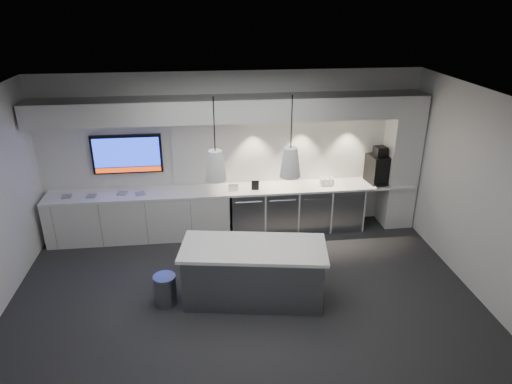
{
  "coord_description": "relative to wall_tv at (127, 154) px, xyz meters",
  "views": [
    {
      "loc": [
        -0.49,
        -5.61,
        4.21
      ],
      "look_at": [
        0.29,
        1.1,
        1.28
      ],
      "focal_mm": 32.0,
      "sensor_mm": 36.0,
      "label": 1
    }
  ],
  "objects": [
    {
      "name": "pendant_right",
      "position": [
        2.53,
        -2.4,
        0.59
      ],
      "size": [
        0.28,
        0.28,
        1.11
      ],
      "color": "white",
      "rests_on": "ceiling"
    },
    {
      "name": "island",
      "position": [
        2.04,
        -2.4,
        -1.11
      ],
      "size": [
        2.21,
        1.22,
        0.89
      ],
      "rotation": [
        0.0,
        0.0,
        -0.16
      ],
      "color": "gray",
      "rests_on": "floor"
    },
    {
      "name": "wall_back",
      "position": [
        1.9,
        0.05,
        -0.06
      ],
      "size": [
        7.0,
        0.0,
        7.0
      ],
      "primitive_type": "plane",
      "rotation": [
        1.57,
        0.0,
        0.0
      ],
      "color": "white",
      "rests_on": "floor"
    },
    {
      "name": "column",
      "position": [
        5.1,
        -0.25,
        -0.26
      ],
      "size": [
        0.55,
        0.55,
        2.6
      ],
      "primitive_type": "cube",
      "color": "white",
      "rests_on": "floor"
    },
    {
      "name": "left_base_cabinets",
      "position": [
        0.15,
        -0.27,
        -1.13
      ],
      "size": [
        3.3,
        0.63,
        0.86
      ],
      "primitive_type": "cube",
      "color": "white",
      "rests_on": "floor"
    },
    {
      "name": "coffee_machine",
      "position": [
        4.67,
        -0.25,
        -0.37
      ],
      "size": [
        0.44,
        0.6,
        0.7
      ],
      "rotation": [
        0.0,
        0.0,
        0.15
      ],
      "color": "black",
      "rests_on": "back_counter"
    },
    {
      "name": "wall_tv",
      "position": [
        0.0,
        0.0,
        0.0
      ],
      "size": [
        1.25,
        0.07,
        0.72
      ],
      "color": "black",
      "rests_on": "wall_back"
    },
    {
      "name": "tray_a",
      "position": [
        -1.08,
        -0.31,
        -0.65
      ],
      "size": [
        0.17,
        0.17,
        0.02
      ],
      "primitive_type": "cube",
      "rotation": [
        0.0,
        0.0,
        0.1
      ],
      "color": "#9A9A9A",
      "rests_on": "back_counter"
    },
    {
      "name": "soffit",
      "position": [
        1.9,
        -0.25,
        0.84
      ],
      "size": [
        6.9,
        0.6,
        0.4
      ],
      "primitive_type": "cube",
      "color": "white",
      "rests_on": "wall_back"
    },
    {
      "name": "fridge_unit_c",
      "position": [
        3.41,
        -0.27,
        -1.13
      ],
      "size": [
        0.6,
        0.61,
        0.85
      ],
      "primitive_type": "cube",
      "color": "gray",
      "rests_on": "floor"
    },
    {
      "name": "floor",
      "position": [
        1.9,
        -2.45,
        -1.56
      ],
      "size": [
        7.0,
        7.0,
        0.0
      ],
      "primitive_type": "plane",
      "color": "#28292B",
      "rests_on": "ground"
    },
    {
      "name": "tray_b",
      "position": [
        -0.65,
        -0.34,
        -0.65
      ],
      "size": [
        0.17,
        0.17,
        0.02
      ],
      "primitive_type": "cube",
      "rotation": [
        0.0,
        0.0,
        -0.07
      ],
      "color": "#9A9A9A",
      "rests_on": "back_counter"
    },
    {
      "name": "bin",
      "position": [
        0.73,
        -2.37,
        -1.33
      ],
      "size": [
        0.43,
        0.43,
        0.47
      ],
      "primitive_type": "cylinder",
      "rotation": [
        0.0,
        0.0,
        0.37
      ],
      "color": "gray",
      "rests_on": "floor"
    },
    {
      "name": "backsplash",
      "position": [
        3.1,
        0.03,
        -0.01
      ],
      "size": [
        4.6,
        0.03,
        1.3
      ],
      "primitive_type": "cube",
      "color": "white",
      "rests_on": "wall_back"
    },
    {
      "name": "fridge_unit_d",
      "position": [
        4.04,
        -0.27,
        -1.13
      ],
      "size": [
        0.6,
        0.61,
        0.85
      ],
      "primitive_type": "cube",
      "color": "gray",
      "rests_on": "floor"
    },
    {
      "name": "back_counter",
      "position": [
        1.9,
        -0.27,
        -0.68
      ],
      "size": [
        6.8,
        0.65,
        0.04
      ],
      "primitive_type": "cube",
      "color": "white",
      "rests_on": "left_base_cabinets"
    },
    {
      "name": "fridge_unit_b",
      "position": [
        2.78,
        -0.27,
        -1.13
      ],
      "size": [
        0.6,
        0.61,
        0.85
      ],
      "primitive_type": "cube",
      "color": "gray",
      "rests_on": "floor"
    },
    {
      "name": "wall_front",
      "position": [
        1.9,
        -4.95,
        -0.06
      ],
      "size": [
        7.0,
        0.0,
        7.0
      ],
      "primitive_type": "plane",
      "rotation": [
        -1.57,
        0.0,
        0.0
      ],
      "color": "white",
      "rests_on": "floor"
    },
    {
      "name": "sign_white",
      "position": [
        1.89,
        -0.38,
        -0.59
      ],
      "size": [
        0.18,
        0.04,
        0.14
      ],
      "primitive_type": "cube",
      "rotation": [
        0.0,
        0.0,
        0.14
      ],
      "color": "white",
      "rests_on": "back_counter"
    },
    {
      "name": "tray_d",
      "position": [
        0.21,
        -0.33,
        -0.65
      ],
      "size": [
        0.2,
        0.2,
        0.02
      ],
      "primitive_type": "cube",
      "rotation": [
        0.0,
        0.0,
        0.3
      ],
      "color": "#9A9A9A",
      "rests_on": "back_counter"
    },
    {
      "name": "fridge_unit_a",
      "position": [
        2.15,
        -0.27,
        -1.13
      ],
      "size": [
        0.6,
        0.61,
        0.85
      ],
      "primitive_type": "cube",
      "color": "gray",
      "rests_on": "floor"
    },
    {
      "name": "wall_right",
      "position": [
        5.4,
        -2.45,
        -0.06
      ],
      "size": [
        0.0,
        7.0,
        7.0
      ],
      "primitive_type": "plane",
      "rotation": [
        1.57,
        0.0,
        -1.57
      ],
      "color": "white",
      "rests_on": "floor"
    },
    {
      "name": "sign_black",
      "position": [
        2.3,
        -0.37,
        -0.57
      ],
      "size": [
        0.14,
        0.03,
        0.18
      ],
      "primitive_type": "cube",
      "rotation": [
        0.0,
        0.0,
        -0.11
      ],
      "color": "black",
      "rests_on": "back_counter"
    },
    {
      "name": "pendant_left",
      "position": [
        1.54,
        -2.4,
        0.59
      ],
      "size": [
        0.28,
        0.28,
        1.11
      ],
      "color": "white",
      "rests_on": "ceiling"
    },
    {
      "name": "cup_cluster",
      "position": [
        3.66,
        -0.31,
        -0.59
      ],
      "size": [
        0.26,
        0.16,
        0.14
      ],
      "primitive_type": null,
      "color": "white",
      "rests_on": "back_counter"
    },
    {
      "name": "ceiling",
      "position": [
        1.9,
        -2.45,
        1.44
      ],
      "size": [
        7.0,
        7.0,
        0.0
      ],
      "primitive_type": "plane",
      "rotation": [
        3.14,
        0.0,
        0.0
      ],
      "color": "black",
      "rests_on": "wall_back"
    },
    {
      "name": "tray_c",
      "position": [
        -0.12,
        -0.28,
        -0.65
      ],
      "size": [
        0.19,
        0.19,
        0.02
      ],
      "primitive_type": "cube",
      "rotation": [
        0.0,
        0.0,
        -0.17
      ],
      "color": "#9A9A9A",
      "rests_on": "back_counter"
    }
  ]
}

